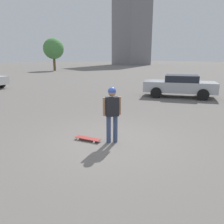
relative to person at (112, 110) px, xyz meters
name	(u,v)px	position (x,y,z in m)	size (l,w,h in m)	color
ground_plane	(112,142)	(0.00, 0.00, -1.00)	(220.00, 220.00, 0.00)	slate
person	(112,110)	(0.00, 0.00, 0.00)	(0.30, 0.52, 1.65)	#38476B
skateboard	(88,138)	(0.50, 0.55, -0.93)	(0.81, 0.61, 0.08)	#A5332D
car_parked_near	(180,85)	(4.14, -7.74, -0.26)	(4.42, 4.15, 1.38)	#ADB2B7
building_block_distant	(132,15)	(54.14, -42.12, 14.27)	(10.58, 8.25, 30.54)	slate
tree_distant	(53,49)	(35.54, -10.08, 2.94)	(3.71, 3.71, 5.82)	brown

